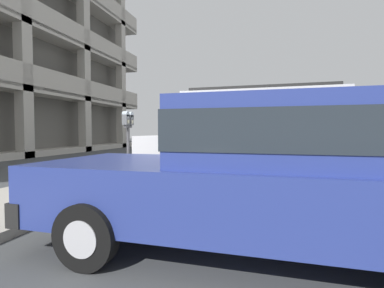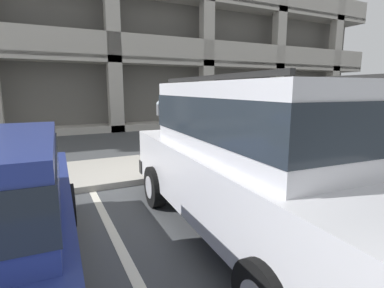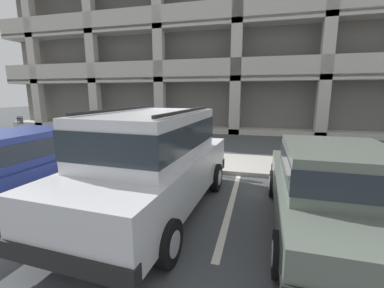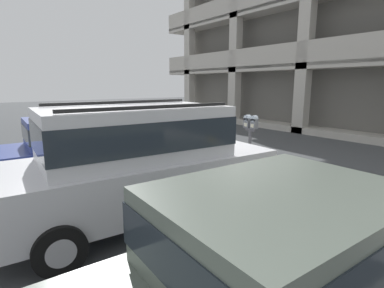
{
  "view_description": "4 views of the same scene",
  "coord_description": "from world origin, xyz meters",
  "px_view_note": "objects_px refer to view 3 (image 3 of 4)",
  "views": [
    {
      "loc": [
        -5.98,
        -2.62,
        1.23
      ],
      "look_at": [
        0.36,
        -1.0,
        0.94
      ],
      "focal_mm": 28.0,
      "sensor_mm": 36.0,
      "label": 1
    },
    {
      "loc": [
        -2.24,
        -5.39,
        1.89
      ],
      "look_at": [
        -0.04,
        -0.95,
        0.98
      ],
      "focal_mm": 28.0,
      "sensor_mm": 36.0,
      "label": 2
    },
    {
      "loc": [
        2.04,
        -6.92,
        2.31
      ],
      "look_at": [
        0.36,
        -0.55,
        1.02
      ],
      "focal_mm": 24.0,
      "sensor_mm": 36.0,
      "label": 3
    },
    {
      "loc": [
        4.59,
        -4.62,
        2.34
      ],
      "look_at": [
        -0.33,
        -1.04,
        1.11
      ],
      "focal_mm": 28.0,
      "sensor_mm": 36.0,
      "label": 4
    }
  ],
  "objects_px": {
    "red_sedan": "(25,162)",
    "fire_hydrant": "(347,163)",
    "parking_meter_near": "(188,130)",
    "silver_suv": "(153,158)",
    "dark_hatchback": "(332,188)",
    "parking_meter_far": "(21,129)",
    "parking_garage": "(244,42)"
  },
  "relations": [
    {
      "from": "dark_hatchback",
      "to": "fire_hydrant",
      "type": "height_order",
      "value": "dark_hatchback"
    },
    {
      "from": "parking_meter_near",
      "to": "fire_hydrant",
      "type": "distance_m",
      "value": 4.49
    },
    {
      "from": "red_sedan",
      "to": "parking_garage",
      "type": "bearing_deg",
      "value": 79.45
    },
    {
      "from": "parking_meter_far",
      "to": "red_sedan",
      "type": "bearing_deg",
      "value": -41.54
    },
    {
      "from": "fire_hydrant",
      "to": "silver_suv",
      "type": "bearing_deg",
      "value": -143.93
    },
    {
      "from": "silver_suv",
      "to": "red_sedan",
      "type": "height_order",
      "value": "silver_suv"
    },
    {
      "from": "silver_suv",
      "to": "red_sedan",
      "type": "distance_m",
      "value": 3.04
    },
    {
      "from": "red_sedan",
      "to": "parking_meter_near",
      "type": "bearing_deg",
      "value": 47.24
    },
    {
      "from": "parking_meter_far",
      "to": "fire_hydrant",
      "type": "bearing_deg",
      "value": 1.81
    },
    {
      "from": "parking_garage",
      "to": "parking_meter_far",
      "type": "bearing_deg",
      "value": -117.86
    },
    {
      "from": "red_sedan",
      "to": "parking_meter_far",
      "type": "height_order",
      "value": "parking_meter_far"
    },
    {
      "from": "parking_garage",
      "to": "fire_hydrant",
      "type": "bearing_deg",
      "value": -73.38
    },
    {
      "from": "parking_meter_near",
      "to": "fire_hydrant",
      "type": "xyz_separation_m",
      "value": [
        4.4,
        0.3,
        -0.8
      ]
    },
    {
      "from": "parking_meter_near",
      "to": "dark_hatchback",
      "type": "bearing_deg",
      "value": -42.12
    },
    {
      "from": "parking_meter_near",
      "to": "silver_suv",
      "type": "bearing_deg",
      "value": -87.8
    },
    {
      "from": "silver_suv",
      "to": "dark_hatchback",
      "type": "height_order",
      "value": "silver_suv"
    },
    {
      "from": "silver_suv",
      "to": "red_sedan",
      "type": "xyz_separation_m",
      "value": [
        -3.03,
        -0.09,
        -0.27
      ]
    },
    {
      "from": "parking_meter_near",
      "to": "fire_hydrant",
      "type": "relative_size",
      "value": 2.19
    },
    {
      "from": "parking_meter_far",
      "to": "parking_garage",
      "type": "xyz_separation_m",
      "value": [
        6.82,
        12.91,
        4.97
      ]
    },
    {
      "from": "red_sedan",
      "to": "parking_meter_far",
      "type": "distance_m",
      "value": 4.36
    },
    {
      "from": "silver_suv",
      "to": "parking_meter_far",
      "type": "bearing_deg",
      "value": 159.15
    },
    {
      "from": "parking_meter_near",
      "to": "parking_meter_far",
      "type": "height_order",
      "value": "parking_meter_near"
    },
    {
      "from": "silver_suv",
      "to": "fire_hydrant",
      "type": "xyz_separation_m",
      "value": [
        4.3,
        3.13,
        -0.62
      ]
    },
    {
      "from": "parking_meter_near",
      "to": "parking_garage",
      "type": "xyz_separation_m",
      "value": [
        0.65,
        12.88,
        4.77
      ]
    },
    {
      "from": "silver_suv",
      "to": "fire_hydrant",
      "type": "relative_size",
      "value": 6.96
    },
    {
      "from": "red_sedan",
      "to": "dark_hatchback",
      "type": "height_order",
      "value": "same"
    },
    {
      "from": "dark_hatchback",
      "to": "parking_meter_near",
      "type": "relative_size",
      "value": 2.94
    },
    {
      "from": "silver_suv",
      "to": "fire_hydrant",
      "type": "bearing_deg",
      "value": 39.2
    },
    {
      "from": "red_sedan",
      "to": "fire_hydrant",
      "type": "bearing_deg",
      "value": 25.92
    },
    {
      "from": "dark_hatchback",
      "to": "parking_garage",
      "type": "xyz_separation_m",
      "value": [
        -2.58,
        15.79,
        5.21
      ]
    },
    {
      "from": "silver_suv",
      "to": "parking_meter_far",
      "type": "height_order",
      "value": "silver_suv"
    },
    {
      "from": "red_sedan",
      "to": "fire_hydrant",
      "type": "distance_m",
      "value": 8.01
    }
  ]
}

